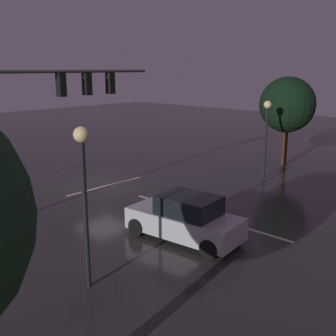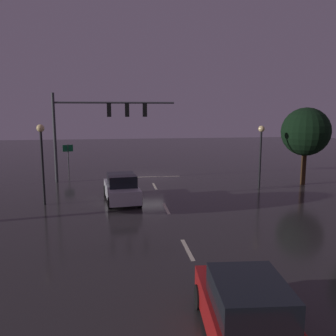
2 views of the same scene
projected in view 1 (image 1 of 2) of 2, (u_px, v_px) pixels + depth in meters
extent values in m
plane|color=#2D2B2B|center=(103.00, 185.00, 22.18)|extent=(80.00, 80.00, 0.00)
cylinder|color=#383A3D|center=(69.00, 71.00, 17.82)|extent=(9.09, 0.14, 0.14)
cube|color=black|center=(61.00, 85.00, 17.63)|extent=(0.32, 0.36, 1.00)
sphere|color=black|center=(58.00, 77.00, 17.68)|extent=(0.20, 0.20, 0.20)
sphere|color=yellow|center=(59.00, 85.00, 17.76)|extent=(0.20, 0.20, 0.20)
sphere|color=black|center=(59.00, 92.00, 17.83)|extent=(0.20, 0.20, 0.20)
cube|color=black|center=(87.00, 84.00, 18.60)|extent=(0.32, 0.36, 1.00)
sphere|color=black|center=(84.00, 77.00, 18.65)|extent=(0.20, 0.20, 0.20)
sphere|color=yellow|center=(85.00, 84.00, 18.73)|extent=(0.20, 0.20, 0.20)
sphere|color=black|center=(85.00, 91.00, 18.80)|extent=(0.20, 0.20, 0.20)
cube|color=black|center=(110.00, 83.00, 19.57)|extent=(0.32, 0.36, 1.00)
sphere|color=black|center=(108.00, 76.00, 19.62)|extent=(0.20, 0.20, 0.20)
sphere|color=yellow|center=(108.00, 83.00, 19.70)|extent=(0.20, 0.20, 0.20)
sphere|color=black|center=(108.00, 90.00, 19.77)|extent=(0.20, 0.20, 0.20)
cube|color=beige|center=(155.00, 201.00, 19.54)|extent=(0.16, 2.20, 0.01)
cube|color=beige|center=(267.00, 234.00, 15.58)|extent=(0.16, 2.20, 0.01)
cube|color=beige|center=(106.00, 186.00, 21.99)|extent=(5.00, 0.16, 0.01)
cube|color=#B7B7BC|center=(184.00, 223.00, 15.04)|extent=(2.22, 4.46, 0.80)
cube|color=black|center=(189.00, 205.00, 14.75)|extent=(1.80, 2.25, 0.68)
cylinder|color=black|center=(137.00, 227.00, 15.40)|extent=(0.29, 0.70, 0.68)
cylinder|color=black|center=(164.00, 215.00, 16.70)|extent=(0.29, 0.70, 0.68)
cylinder|color=black|center=(209.00, 249.00, 13.52)|extent=(0.29, 0.70, 0.68)
cylinder|color=black|center=(233.00, 233.00, 14.82)|extent=(0.29, 0.70, 0.68)
sphere|color=#F9EFC6|center=(130.00, 215.00, 15.77)|extent=(0.20, 0.20, 0.20)
sphere|color=#F9EFC6|center=(151.00, 206.00, 16.78)|extent=(0.20, 0.20, 0.20)
cylinder|color=black|center=(265.00, 143.00, 23.18)|extent=(0.14, 0.14, 4.02)
sphere|color=#F9D88C|center=(268.00, 105.00, 22.66)|extent=(0.44, 0.44, 0.44)
cylinder|color=black|center=(86.00, 217.00, 11.37)|extent=(0.14, 0.14, 4.29)
sphere|color=#F9D88C|center=(81.00, 135.00, 10.81)|extent=(0.44, 0.44, 0.44)
cylinder|color=#382314|center=(285.00, 145.00, 26.43)|extent=(0.36, 0.36, 2.61)
sphere|color=black|center=(287.00, 105.00, 25.80)|extent=(3.51, 3.51, 3.51)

